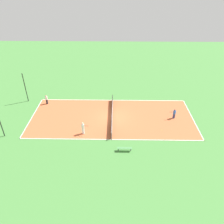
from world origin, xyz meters
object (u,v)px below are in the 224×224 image
at_px(tennis_net, 112,114).
at_px(player_far_white, 46,99).
at_px(tennis_ball_left_sideline, 162,130).
at_px(bench, 125,148).
at_px(tennis_ball_right_alley, 184,106).
at_px(fence_post_back_right, 25,88).
at_px(fence_post_back_left, 0,121).
at_px(player_near_blue, 174,113).
at_px(player_near_white, 83,127).

xyz_separation_m(tennis_net, player_far_white, (3.59, 10.19, 0.36)).
relative_size(tennis_net, tennis_ball_left_sideline, 142.35).
distance_m(bench, tennis_ball_left_sideline, 6.40).
relative_size(tennis_ball_right_alley, fence_post_back_right, 0.01).
bearing_deg(tennis_ball_right_alley, player_far_white, 89.18).
height_order(player_far_white, fence_post_back_left, fence_post_back_left).
xyz_separation_m(tennis_net, tennis_ball_right_alley, (3.29, -11.08, -0.45)).
xyz_separation_m(player_far_white, fence_post_back_left, (-8.00, 3.26, 1.50)).
relative_size(player_far_white, player_near_blue, 1.03).
distance_m(player_near_blue, fence_post_back_right, 22.63).
bearing_deg(tennis_ball_right_alley, tennis_net, 106.53).
xyz_separation_m(player_near_blue, tennis_ball_left_sideline, (-2.80, 2.12, -0.79)).
relative_size(tennis_net, fence_post_back_left, 2.04).
bearing_deg(fence_post_back_right, bench, -126.88).
xyz_separation_m(tennis_ball_left_sideline, fence_post_back_left, (-1.53, 20.01, 2.31)).
bearing_deg(tennis_ball_left_sideline, fence_post_back_left, 94.37).
bearing_deg(fence_post_back_left, tennis_ball_left_sideline, -85.63).
relative_size(player_near_white, player_near_blue, 1.17).
xyz_separation_m(bench, fence_post_back_right, (11.26, 15.01, 1.98)).
bearing_deg(player_near_white, fence_post_back_right, 156.71).
height_order(tennis_net, tennis_ball_left_sideline, tennis_net).
relative_size(player_near_blue, tennis_ball_left_sideline, 21.41).
height_order(player_near_white, fence_post_back_left, fence_post_back_left).
bearing_deg(fence_post_back_right, tennis_net, -108.12).
relative_size(player_far_white, tennis_ball_right_alley, 22.14).
height_order(bench, player_near_blue, player_near_blue).
bearing_deg(player_near_blue, fence_post_back_left, -6.12).
bearing_deg(fence_post_back_right, fence_post_back_left, 180.00).
bearing_deg(tennis_ball_right_alley, player_near_white, 115.70).
bearing_deg(fence_post_back_left, fence_post_back_right, 0.00).
distance_m(tennis_net, tennis_ball_left_sideline, 7.17).
relative_size(player_near_white, tennis_ball_left_sideline, 25.15).
height_order(tennis_ball_right_alley, fence_post_back_right, fence_post_back_right).
bearing_deg(player_near_blue, player_far_white, -28.19).
relative_size(player_far_white, fence_post_back_left, 0.32).
bearing_deg(bench, fence_post_back_right, -36.88).
bearing_deg(tennis_net, player_far_white, 70.59).
bearing_deg(player_near_blue, bench, 26.44).
bearing_deg(bench, tennis_ball_left_sideline, -141.45).
distance_m(tennis_net, player_far_white, 10.81).
bearing_deg(player_near_white, bench, -14.74).
bearing_deg(tennis_net, tennis_ball_right_alley, -73.47).
xyz_separation_m(player_near_blue, fence_post_back_right, (4.47, 22.13, 1.52)).
bearing_deg(fence_post_back_right, player_near_blue, -101.43).
bearing_deg(player_far_white, tennis_net, -99.52).
distance_m(player_far_white, fence_post_back_left, 8.76).
bearing_deg(tennis_ball_right_alley, fence_post_back_left, 107.41).
bearing_deg(player_far_white, bench, -121.76).
bearing_deg(player_near_white, tennis_net, 62.75).
xyz_separation_m(bench, tennis_ball_right_alley, (10.15, -9.52, -0.33)).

